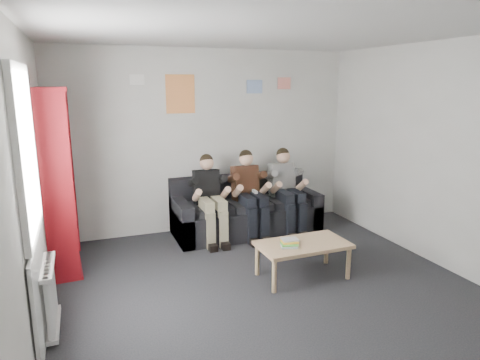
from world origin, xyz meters
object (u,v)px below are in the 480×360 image
object	(u,v)px
sofa	(245,212)
coffee_table	(303,247)
person_middle	(250,194)
person_right	(287,191)
bookshelf	(60,181)
person_left	(210,199)

from	to	relation	value
sofa	coffee_table	xyz separation A→B (m)	(0.05, -1.69, 0.07)
person_middle	person_right	size ratio (longest dim) A/B	1.00
bookshelf	person_middle	bearing A→B (deg)	2.09
person_right	coffee_table	bearing A→B (deg)	-108.13
person_left	bookshelf	bearing A→B (deg)	-170.35
coffee_table	person_middle	distance (m)	1.52
person_left	person_middle	world-z (taller)	person_middle
bookshelf	person_right	bearing A→B (deg)	1.17
coffee_table	person_right	xyz separation A→B (m)	(0.54, 1.49, 0.26)
bookshelf	coffee_table	xyz separation A→B (m)	(2.56, -1.28, -0.72)
person_left	person_middle	xyz separation A→B (m)	(0.60, -0.00, 0.01)
sofa	person_middle	distance (m)	0.39
person_right	bookshelf	bearing A→B (deg)	-174.19
coffee_table	person_middle	world-z (taller)	person_middle
sofa	person_right	xyz separation A→B (m)	(0.60, -0.19, 0.33)
sofa	person_left	bearing A→B (deg)	-162.11
bookshelf	person_middle	world-z (taller)	bookshelf
sofa	bookshelf	size ratio (longest dim) A/B	0.99
person_left	person_right	world-z (taller)	person_right
sofa	person_left	world-z (taller)	person_left
bookshelf	coffee_table	world-z (taller)	bookshelf
bookshelf	person_right	xyz separation A→B (m)	(3.11, 0.21, -0.45)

